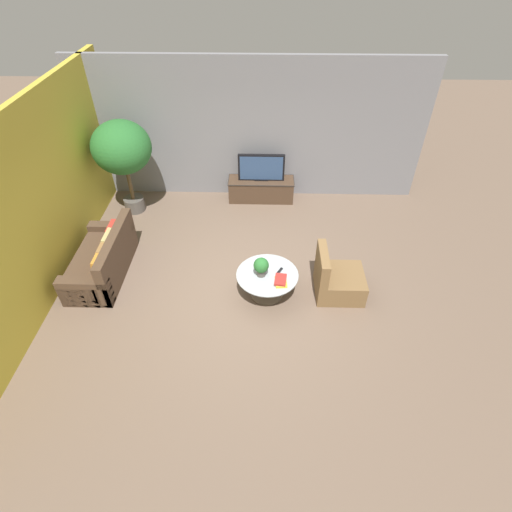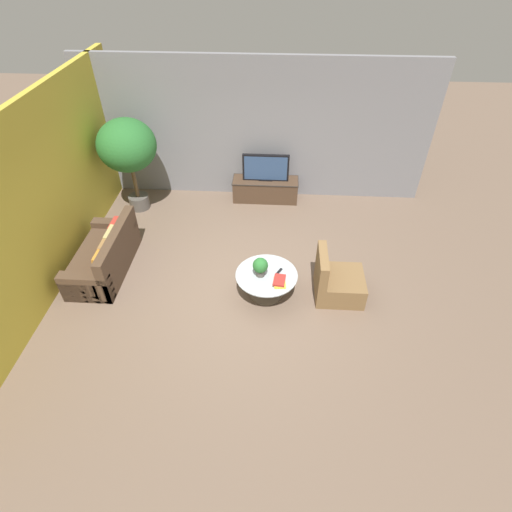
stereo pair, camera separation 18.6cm
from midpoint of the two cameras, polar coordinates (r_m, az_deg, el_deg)
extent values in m
plane|color=brown|center=(7.01, -0.98, -4.70)|extent=(24.00, 24.00, 0.00)
cube|color=slate|center=(8.90, 0.55, 17.51)|extent=(7.40, 0.12, 3.00)
cube|color=gold|center=(7.20, -28.03, 6.60)|extent=(0.12, 7.40, 3.00)
cube|color=#473323|center=(9.17, 1.93, 9.46)|extent=(1.44, 0.48, 0.50)
cube|color=#2D2823|center=(9.05, 1.97, 10.76)|extent=(1.47, 0.50, 0.02)
cube|color=black|center=(8.90, 2.01, 12.50)|extent=(1.01, 0.08, 0.60)
cube|color=navy|center=(8.87, 2.00, 12.38)|extent=(0.93, 0.00, 0.54)
cube|color=black|center=(9.04, 1.97, 10.88)|extent=(0.30, 0.13, 0.02)
cylinder|color=#756656|center=(6.92, 2.23, -5.36)|extent=(0.57, 0.57, 0.02)
cylinder|color=#756656|center=(6.77, 2.28, -4.13)|extent=(0.10, 0.10, 0.44)
cylinder|color=#A8B2B7|center=(6.61, 2.33, -2.72)|extent=(1.03, 1.03, 0.02)
cube|color=#4C3828|center=(7.72, -20.31, -0.57)|extent=(0.84, 1.73, 0.42)
cube|color=#4C3828|center=(7.34, -18.61, 1.79)|extent=(0.16, 1.73, 0.42)
cube|color=#4C3828|center=(8.23, -18.69, 3.23)|extent=(0.84, 0.20, 0.54)
cube|color=#4C3828|center=(7.18, -22.38, -4.20)|extent=(0.84, 0.20, 0.54)
cube|color=#B23328|center=(7.73, -18.71, 3.57)|extent=(0.12, 0.38, 0.35)
cube|color=tan|center=(7.52, -19.37, 2.30)|extent=(0.17, 0.39, 0.37)
cube|color=olive|center=(7.33, -20.03, 0.85)|extent=(0.15, 0.36, 0.34)
cube|color=orange|center=(7.14, -20.73, -0.64)|extent=(0.16, 0.35, 0.32)
cube|color=brown|center=(6.95, 12.55, -4.10)|extent=(0.80, 0.76, 0.40)
cube|color=brown|center=(6.61, 10.26, -1.35)|extent=(0.14, 0.76, 0.46)
cylinder|color=#514C47|center=(9.27, -15.77, 7.48)|extent=(0.43, 0.43, 0.30)
cylinder|color=brown|center=(9.03, -16.31, 10.01)|extent=(0.08, 0.08, 0.65)
ellipsoid|color=#286B2D|center=(8.65, -17.38, 14.87)|extent=(1.18, 1.18, 1.06)
cylinder|color=#514C47|center=(6.55, 1.43, -2.40)|extent=(0.15, 0.15, 0.11)
sphere|color=#286B2D|center=(6.45, 1.45, -1.36)|extent=(0.25, 0.25, 0.25)
cube|color=gold|center=(6.45, 4.24, -3.83)|extent=(0.20, 0.27, 0.03)
cube|color=#A32823|center=(6.44, 4.18, -3.47)|extent=(0.22, 0.29, 0.04)
cube|color=black|center=(6.66, 4.12, -2.22)|extent=(0.11, 0.16, 0.02)
camera|label=1|loc=(0.09, -89.22, 0.67)|focal=28.00mm
camera|label=2|loc=(0.09, 90.78, -0.67)|focal=28.00mm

